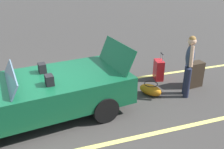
{
  "coord_description": "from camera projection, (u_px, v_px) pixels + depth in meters",
  "views": [
    {
      "loc": [
        -0.04,
        5.07,
        3.19
      ],
      "look_at": [
        -1.79,
        -0.16,
        0.75
      ],
      "focal_mm": 38.92,
      "sensor_mm": 36.0,
      "label": 1
    }
  ],
  "objects": [
    {
      "name": "suitcase_large_black",
      "position": [
        194.0,
        74.0,
        6.99
      ],
      "size": [
        0.51,
        0.34,
        0.74
      ],
      "rotation": [
        0.0,
        0.0,
        4.81
      ],
      "color": "#2D2319",
      "rests_on": "ground_plane"
    },
    {
      "name": "suitcase_medium_bright",
      "position": [
        159.0,
        70.0,
        7.45
      ],
      "size": [
        0.32,
        0.44,
        0.84
      ],
      "rotation": [
        0.0,
        0.0,
        6.07
      ],
      "color": "red",
      "rests_on": "ground_plane"
    },
    {
      "name": "lot_line_near",
      "position": [
        39.0,
        92.0,
        6.79
      ],
      "size": [
        18.0,
        0.12,
        0.01
      ],
      "primitive_type": "cube",
      "color": "#EAE066",
      "rests_on": "ground_plane"
    },
    {
      "name": "ground_plane",
      "position": [
        42.0,
        116.0,
        5.68
      ],
      "size": [
        80.0,
        80.0,
        0.0
      ],
      "primitive_type": "plane",
      "color": "#383533"
    },
    {
      "name": "convertible_car",
      "position": [
        29.0,
        96.0,
        5.36
      ],
      "size": [
        4.35,
        2.28,
        1.52
      ],
      "rotation": [
        0.0,
        0.0,
        0.13
      ],
      "color": "#0F4C2D",
      "rests_on": "ground_plane"
    },
    {
      "name": "traveler_person",
      "position": [
        189.0,
        63.0,
        6.25
      ],
      "size": [
        0.35,
        0.58,
        1.65
      ],
      "rotation": [
        0.0,
        0.0,
        -0.47
      ],
      "color": "#1E2338",
      "rests_on": "ground_plane"
    },
    {
      "name": "duffel_bag",
      "position": [
        151.0,
        90.0,
        6.58
      ],
      "size": [
        0.62,
        0.69,
        0.34
      ],
      "rotation": [
        0.0,
        0.0,
        2.2
      ],
      "color": "orange",
      "rests_on": "ground_plane"
    }
  ]
}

